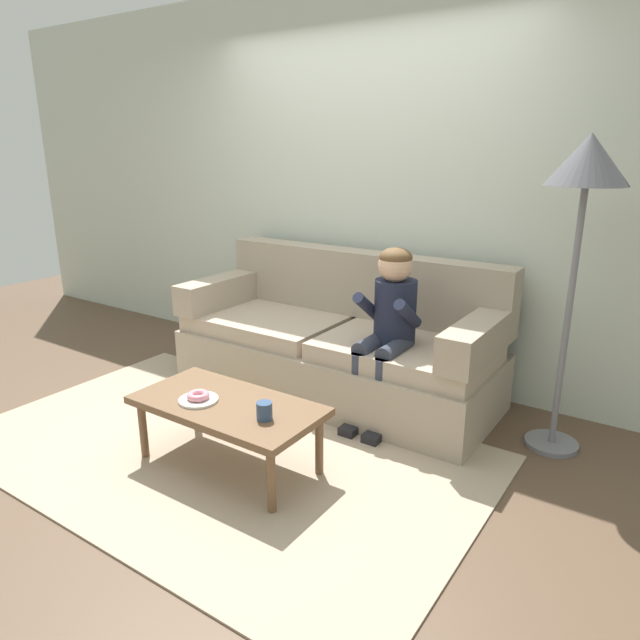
# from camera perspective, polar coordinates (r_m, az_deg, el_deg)

# --- Properties ---
(ground) EXTENTS (10.00, 10.00, 0.00)m
(ground) POSITION_cam_1_polar(r_m,az_deg,el_deg) (3.60, -7.19, -11.11)
(ground) COLOR brown
(wall_back) EXTENTS (8.00, 0.10, 2.80)m
(wall_back) POSITION_cam_1_polar(r_m,az_deg,el_deg) (4.33, 4.65, 13.18)
(wall_back) COLOR beige
(wall_back) RESTS_ON ground
(area_rug) EXTENTS (2.98, 1.82, 0.01)m
(area_rug) POSITION_cam_1_polar(r_m,az_deg,el_deg) (3.43, -9.99, -12.59)
(area_rug) COLOR tan
(area_rug) RESTS_ON ground
(couch) EXTENTS (2.21, 0.90, 0.96)m
(couch) POSITION_cam_1_polar(r_m,az_deg,el_deg) (4.02, 1.88, -2.50)
(couch) COLOR tan
(couch) RESTS_ON ground
(coffee_table) EXTENTS (1.03, 0.52, 0.38)m
(coffee_table) POSITION_cam_1_polar(r_m,az_deg,el_deg) (3.13, -9.18, -8.74)
(coffee_table) COLOR brown
(coffee_table) RESTS_ON ground
(person_child) EXTENTS (0.34, 0.58, 1.10)m
(person_child) POSITION_cam_1_polar(r_m,az_deg,el_deg) (3.51, 6.87, 0.07)
(person_child) COLOR #1E2338
(person_child) RESTS_ON ground
(plate) EXTENTS (0.21, 0.21, 0.01)m
(plate) POSITION_cam_1_polar(r_m,az_deg,el_deg) (3.14, -11.97, -7.77)
(plate) COLOR white
(plate) RESTS_ON coffee_table
(donut) EXTENTS (0.17, 0.17, 0.04)m
(donut) POSITION_cam_1_polar(r_m,az_deg,el_deg) (3.13, -12.00, -7.35)
(donut) COLOR pink
(donut) RESTS_ON plate
(mug) EXTENTS (0.08, 0.08, 0.09)m
(mug) POSITION_cam_1_polar(r_m,az_deg,el_deg) (2.89, -5.54, -8.97)
(mug) COLOR #334C72
(mug) RESTS_ON coffee_table
(toy_controller) EXTENTS (0.23, 0.09, 0.05)m
(toy_controller) POSITION_cam_1_polar(r_m,az_deg,el_deg) (3.84, -9.65, -8.89)
(toy_controller) COLOR gold
(toy_controller) RESTS_ON ground
(floor_lamp) EXTENTS (0.41, 0.41, 1.75)m
(floor_lamp) POSITION_cam_1_polar(r_m,az_deg,el_deg) (3.29, 24.87, 12.14)
(floor_lamp) COLOR slate
(floor_lamp) RESTS_ON ground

